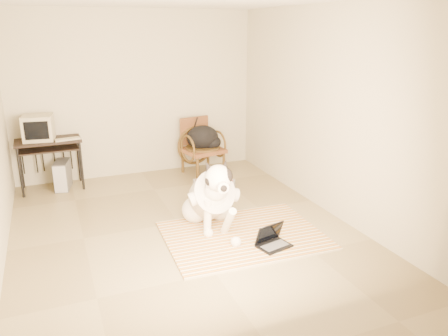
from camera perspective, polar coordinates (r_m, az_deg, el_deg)
floor at (r=5.69m, az=-6.00°, el=-7.11°), size 4.50×4.50×0.00m
wall_back at (r=7.44m, az=-11.34°, el=9.39°), size 4.50×0.00×4.50m
wall_front at (r=3.23m, az=4.62°, el=-0.89°), size 4.50×0.00×4.50m
wall_right at (r=6.12m, az=12.00°, el=7.62°), size 0.00×4.50×4.50m
rug at (r=5.31m, az=2.56°, el=-8.79°), size 1.90×1.49×0.02m
dog at (r=5.39m, az=-1.68°, el=-3.92°), size 0.66×1.38×0.99m
laptop at (r=5.06m, az=6.32°, el=-9.40°), size 0.42×0.34×0.26m
computer_desk at (r=7.13m, az=-21.92°, el=2.56°), size 0.95×0.54×0.78m
crt_monitor at (r=7.10m, az=-23.08°, el=4.85°), size 0.47×0.45×0.38m
desk_keyboard at (r=6.99m, az=-19.76°, el=3.56°), size 0.38×0.19×0.02m
pc_tower at (r=7.22m, az=-20.33°, el=-0.86°), size 0.29×0.50×0.44m
rattan_chair at (r=7.45m, az=-3.01°, el=2.85°), size 0.73×0.71×0.94m
backpack at (r=7.39m, az=-2.62°, el=3.90°), size 0.58×0.45×0.40m
sneaker_left at (r=6.89m, az=-3.45°, el=-2.17°), size 0.15×0.29×0.10m
sneaker_right at (r=6.80m, az=0.87°, el=-2.36°), size 0.26×0.34×0.11m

